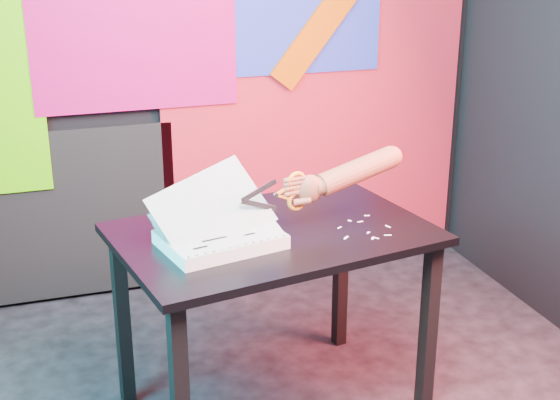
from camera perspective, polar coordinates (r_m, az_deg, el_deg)
name	(u,v)px	position (r m, az deg, el deg)	size (l,w,h in m)	color
room	(287,79)	(2.35, 0.51, 8.81)	(3.01, 3.01, 2.71)	black
backdrop	(203,103)	(3.83, -5.67, 7.06)	(2.88, 0.05, 2.08)	red
work_table	(273,256)	(2.83, -0.51, -4.12)	(1.20, 0.91, 0.75)	black
printout_stack	(220,238)	(2.66, -4.41, -2.77)	(0.47, 0.36, 0.29)	white
scissors	(292,192)	(2.73, 0.90, 0.59)	(0.25, 0.05, 0.15)	silver
hand_forearm	(349,174)	(2.84, 5.10, 1.94)	(0.48, 0.14, 0.16)	#A04F3C
paper_clippings	(365,229)	(2.82, 6.23, -2.15)	(0.21, 0.23, 0.00)	white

